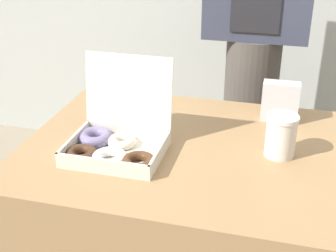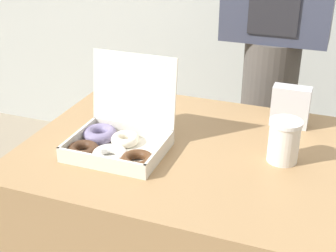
% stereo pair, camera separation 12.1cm
% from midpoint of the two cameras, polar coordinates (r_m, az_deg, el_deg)
% --- Properties ---
extents(table, '(1.04, 0.79, 0.71)m').
position_cam_midpoint_polar(table, '(1.67, 0.31, -13.25)').
color(table, '#99754C').
rests_on(table, ground_plane).
extents(donut_box, '(0.31, 0.27, 0.27)m').
position_cam_midpoint_polar(donut_box, '(1.43, -9.12, -1.89)').
color(donut_box, silver).
rests_on(donut_box, table).
extents(coffee_cup, '(0.10, 0.10, 0.13)m').
position_cam_midpoint_polar(coffee_cup, '(1.42, 11.25, -1.20)').
color(coffee_cup, silver).
rests_on(coffee_cup, table).
extents(napkin_holder, '(0.13, 0.06, 0.14)m').
position_cam_midpoint_polar(napkin_holder, '(1.65, 11.49, 2.88)').
color(napkin_holder, silver).
rests_on(napkin_holder, table).
extents(person_customer, '(0.43, 0.24, 1.66)m').
position_cam_midpoint_polar(person_customer, '(2.04, 8.93, 11.13)').
color(person_customer, '#4C4742').
rests_on(person_customer, ground_plane).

